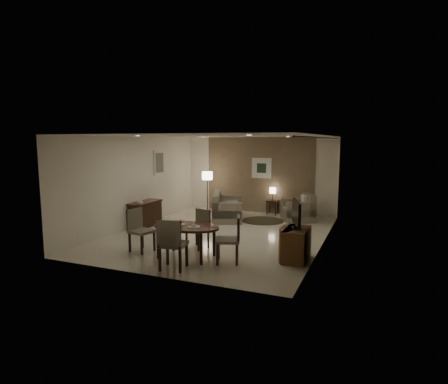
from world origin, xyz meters
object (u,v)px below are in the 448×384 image
at_px(chair_left, 142,231).
at_px(sofa, 228,206).
at_px(tv_cabinet, 297,244).
at_px(armchair, 298,208).
at_px(console_desk, 145,214).
at_px(chair_near, 173,243).
at_px(chair_right, 227,239).
at_px(floor_lamp, 207,192).
at_px(chair_far, 197,229).
at_px(dining_table, 186,242).
at_px(side_table, 272,207).

bearing_deg(chair_left, sofa, 5.56).
bearing_deg(tv_cabinet, armchair, 101.07).
distance_m(tv_cabinet, chair_left, 3.54).
xyz_separation_m(console_desk, sofa, (1.89, 1.95, 0.06)).
bearing_deg(tv_cabinet, chair_near, -145.62).
distance_m(console_desk, chair_right, 4.20).
bearing_deg(floor_lamp, chair_near, -71.44).
xyz_separation_m(console_desk, armchair, (4.10, 2.52, 0.05)).
height_order(console_desk, chair_left, chair_left).
height_order(console_desk, sofa, sofa).
relative_size(chair_far, floor_lamp, 0.63).
bearing_deg(sofa, chair_right, -178.61).
distance_m(console_desk, dining_table, 3.42).
bearing_deg(console_desk, dining_table, -40.66).
height_order(chair_far, chair_right, chair_right).
distance_m(chair_right, side_table, 5.49).
height_order(chair_far, floor_lamp, floor_lamp).
relative_size(chair_right, armchair, 1.04).
xyz_separation_m(chair_near, chair_far, (-0.21, 1.49, -0.06)).
relative_size(tv_cabinet, chair_right, 0.90).
bearing_deg(tv_cabinet, sofa, 130.97).
height_order(dining_table, chair_far, chair_far).
height_order(side_table, floor_lamp, floor_lamp).
distance_m(chair_near, floor_lamp, 6.05).
bearing_deg(floor_lamp, chair_far, -67.95).
relative_size(chair_near, sofa, 0.57).
xyz_separation_m(console_desk, floor_lamp, (0.78, 2.75, 0.36)).
xyz_separation_m(dining_table, floor_lamp, (-1.81, 4.98, 0.38)).
bearing_deg(sofa, console_desk, 115.34).
relative_size(console_desk, tv_cabinet, 1.33).
bearing_deg(side_table, chair_near, -93.27).
xyz_separation_m(console_desk, dining_table, (2.60, -2.23, -0.02)).
xyz_separation_m(chair_left, chair_right, (2.14, 0.03, 0.01)).
bearing_deg(chair_far, floor_lamp, 124.95).
distance_m(chair_far, sofa, 3.51).
bearing_deg(chair_right, chair_far, -143.41).
distance_m(chair_far, side_table, 4.79).
height_order(chair_far, sofa, chair_far).
bearing_deg(console_desk, tv_cabinet, -17.05).
relative_size(dining_table, floor_lamp, 1.04).
bearing_deg(chair_left, dining_table, -77.78).
relative_size(chair_right, sofa, 0.54).
distance_m(sofa, side_table, 1.76).
bearing_deg(dining_table, chair_right, 1.15).
bearing_deg(console_desk, sofa, 45.89).
xyz_separation_m(armchair, side_table, (-1.04, 0.73, -0.18)).
bearing_deg(chair_far, chair_left, -132.54).
distance_m(chair_right, sofa, 4.49).
distance_m(chair_far, chair_right, 1.28).
relative_size(chair_far, side_table, 1.87).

